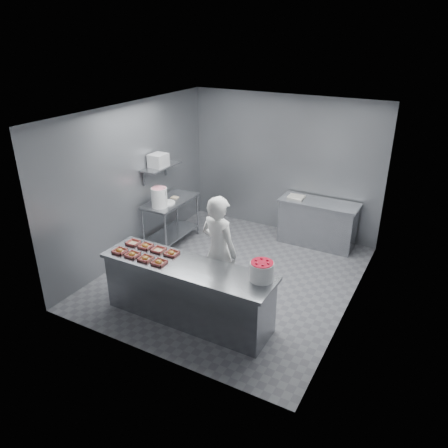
{
  "coord_description": "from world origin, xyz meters",
  "views": [
    {
      "loc": [
        3.02,
        -5.78,
        3.96
      ],
      "look_at": [
        -0.03,
        -0.2,
        1.07
      ],
      "focal_mm": 35.0,
      "sensor_mm": 36.0,
      "label": 1
    }
  ],
  "objects_px": {
    "tray_2": "(145,258)",
    "tray_5": "(146,246)",
    "tray_0": "(120,251)",
    "service_counter": "(188,292)",
    "tray_3": "(159,262)",
    "tray_4": "(133,243)",
    "back_counter": "(317,223)",
    "glaze_bucket": "(159,197)",
    "prep_table": "(171,215)",
    "appliance": "(158,160)",
    "tray_6": "(159,250)",
    "strawberry_tub": "(262,270)",
    "tray_1": "(132,254)",
    "worker": "(219,251)",
    "tray_7": "(172,253)"
  },
  "relations": [
    {
      "from": "service_counter",
      "to": "worker",
      "type": "distance_m",
      "value": 0.76
    },
    {
      "from": "service_counter",
      "to": "tray_2",
      "type": "bearing_deg",
      "value": -165.69
    },
    {
      "from": "tray_1",
      "to": "tray_5",
      "type": "xyz_separation_m",
      "value": [
        0.0,
        0.31,
        0.0
      ]
    },
    {
      "from": "tray_5",
      "to": "back_counter",
      "type": "bearing_deg",
      "value": 60.61
    },
    {
      "from": "tray_4",
      "to": "glaze_bucket",
      "type": "height_order",
      "value": "glaze_bucket"
    },
    {
      "from": "tray_0",
      "to": "tray_3",
      "type": "relative_size",
      "value": 1.0
    },
    {
      "from": "tray_1",
      "to": "tray_0",
      "type": "bearing_deg",
      "value": 180.0
    },
    {
      "from": "tray_4",
      "to": "back_counter",
      "type": "bearing_deg",
      "value": 57.39
    },
    {
      "from": "service_counter",
      "to": "tray_2",
      "type": "height_order",
      "value": "tray_2"
    },
    {
      "from": "tray_0",
      "to": "tray_5",
      "type": "xyz_separation_m",
      "value": [
        0.24,
        0.31,
        0.0
      ]
    },
    {
      "from": "prep_table",
      "to": "appliance",
      "type": "xyz_separation_m",
      "value": [
        -0.17,
        -0.07,
        1.09
      ]
    },
    {
      "from": "tray_2",
      "to": "tray_5",
      "type": "xyz_separation_m",
      "value": [
        -0.24,
        0.31,
        0.0
      ]
    },
    {
      "from": "strawberry_tub",
      "to": "glaze_bucket",
      "type": "bearing_deg",
      "value": 152.13
    },
    {
      "from": "tray_1",
      "to": "tray_6",
      "type": "relative_size",
      "value": 1.0
    },
    {
      "from": "back_counter",
      "to": "tray_6",
      "type": "bearing_deg",
      "value": -115.86
    },
    {
      "from": "back_counter",
      "to": "appliance",
      "type": "relative_size",
      "value": 4.66
    },
    {
      "from": "back_counter",
      "to": "glaze_bucket",
      "type": "height_order",
      "value": "glaze_bucket"
    },
    {
      "from": "tray_3",
      "to": "glaze_bucket",
      "type": "relative_size",
      "value": 0.42
    },
    {
      "from": "tray_0",
      "to": "strawberry_tub",
      "type": "relative_size",
      "value": 0.59
    },
    {
      "from": "tray_3",
      "to": "glaze_bucket",
      "type": "xyz_separation_m",
      "value": [
        -1.26,
        1.73,
        0.17
      ]
    },
    {
      "from": "prep_table",
      "to": "tray_7",
      "type": "relative_size",
      "value": 6.4
    },
    {
      "from": "tray_0",
      "to": "tray_4",
      "type": "xyz_separation_m",
      "value": [
        0.0,
        0.31,
        -0.0
      ]
    },
    {
      "from": "service_counter",
      "to": "tray_3",
      "type": "bearing_deg",
      "value": -157.06
    },
    {
      "from": "tray_2",
      "to": "tray_4",
      "type": "bearing_deg",
      "value": 147.14
    },
    {
      "from": "tray_1",
      "to": "tray_3",
      "type": "distance_m",
      "value": 0.48
    },
    {
      "from": "tray_1",
      "to": "strawberry_tub",
      "type": "distance_m",
      "value": 1.95
    },
    {
      "from": "tray_5",
      "to": "worker",
      "type": "distance_m",
      "value": 1.12
    },
    {
      "from": "service_counter",
      "to": "worker",
      "type": "relative_size",
      "value": 1.47
    },
    {
      "from": "back_counter",
      "to": "strawberry_tub",
      "type": "height_order",
      "value": "strawberry_tub"
    },
    {
      "from": "strawberry_tub",
      "to": "glaze_bucket",
      "type": "height_order",
      "value": "glaze_bucket"
    },
    {
      "from": "tray_1",
      "to": "strawberry_tub",
      "type": "relative_size",
      "value": 0.59
    },
    {
      "from": "tray_6",
      "to": "tray_7",
      "type": "xyz_separation_m",
      "value": [
        0.24,
        -0.0,
        0.0
      ]
    },
    {
      "from": "tray_4",
      "to": "tray_6",
      "type": "height_order",
      "value": "same"
    },
    {
      "from": "tray_2",
      "to": "tray_6",
      "type": "bearing_deg",
      "value": 89.44
    },
    {
      "from": "tray_2",
      "to": "glaze_bucket",
      "type": "relative_size",
      "value": 0.42
    },
    {
      "from": "service_counter",
      "to": "tray_4",
      "type": "height_order",
      "value": "tray_4"
    },
    {
      "from": "tray_3",
      "to": "tray_7",
      "type": "distance_m",
      "value": 0.31
    },
    {
      "from": "service_counter",
      "to": "tray_0",
      "type": "relative_size",
      "value": 13.88
    },
    {
      "from": "tray_3",
      "to": "tray_7",
      "type": "xyz_separation_m",
      "value": [
        0.0,
        0.31,
        0.0
      ]
    },
    {
      "from": "service_counter",
      "to": "tray_3",
      "type": "height_order",
      "value": "tray_3"
    },
    {
      "from": "prep_table",
      "to": "service_counter",
      "type": "bearing_deg",
      "value": -49.76
    },
    {
      "from": "tray_0",
      "to": "tray_2",
      "type": "relative_size",
      "value": 1.0
    },
    {
      "from": "tray_1",
      "to": "glaze_bucket",
      "type": "relative_size",
      "value": 0.42
    },
    {
      "from": "tray_5",
      "to": "appliance",
      "type": "height_order",
      "value": "appliance"
    },
    {
      "from": "tray_7",
      "to": "worker",
      "type": "bearing_deg",
      "value": 39.21
    },
    {
      "from": "tray_0",
      "to": "tray_3",
      "type": "height_order",
      "value": "same"
    },
    {
      "from": "back_counter",
      "to": "strawberry_tub",
      "type": "xyz_separation_m",
      "value": [
        0.18,
        -3.1,
        0.59
      ]
    },
    {
      "from": "prep_table",
      "to": "glaze_bucket",
      "type": "xyz_separation_m",
      "value": [
        0.03,
        -0.37,
        0.5
      ]
    },
    {
      "from": "tray_4",
      "to": "tray_2",
      "type": "bearing_deg",
      "value": -32.86
    },
    {
      "from": "tray_1",
      "to": "tray_5",
      "type": "height_order",
      "value": "same"
    }
  ]
}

